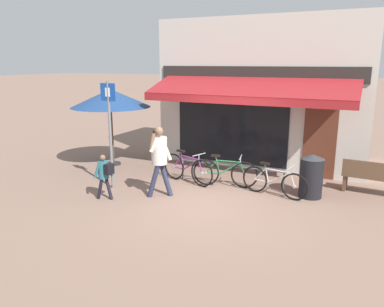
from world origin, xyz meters
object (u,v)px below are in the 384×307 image
(bicycle_silver, at_px, (274,182))
(pedestrian_adult, at_px, (159,154))
(bicycle_green, at_px, (225,173))
(park_bench, at_px, (377,177))
(parking_sign, at_px, (110,125))
(cafe_parasol, at_px, (111,98))
(pedestrian_child, at_px, (104,172))
(bicycle_purple, at_px, (187,169))
(litter_bin, at_px, (311,176))

(bicycle_silver, distance_m, pedestrian_adult, 2.91)
(bicycle_green, distance_m, park_bench, 3.77)
(parking_sign, distance_m, cafe_parasol, 2.42)
(cafe_parasol, bearing_deg, bicycle_green, -7.30)
(pedestrian_child, xyz_separation_m, parking_sign, (-0.37, 0.76, 1.00))
(park_bench, bearing_deg, bicycle_green, -160.39)
(bicycle_silver, bearing_deg, parking_sign, -152.74)
(pedestrian_adult, xyz_separation_m, park_bench, (4.82, 2.39, -0.61))
(bicycle_green, relative_size, cafe_parasol, 0.69)
(bicycle_purple, relative_size, bicycle_silver, 1.00)
(parking_sign, xyz_separation_m, park_bench, (6.26, 2.39, -1.23))
(bicycle_silver, xyz_separation_m, park_bench, (2.28, 1.15, 0.09))
(bicycle_purple, relative_size, litter_bin, 1.59)
(parking_sign, bearing_deg, bicycle_green, 27.94)
(pedestrian_adult, relative_size, cafe_parasol, 0.71)
(bicycle_purple, xyz_separation_m, pedestrian_adult, (-0.14, -1.26, 0.68))
(bicycle_green, height_order, bicycle_silver, bicycle_green)
(parking_sign, relative_size, park_bench, 1.72)
(bicycle_silver, height_order, pedestrian_adult, pedestrian_adult)
(bicycle_silver, distance_m, pedestrian_child, 4.14)
(pedestrian_child, bearing_deg, bicycle_silver, -143.80)
(pedestrian_adult, height_order, cafe_parasol, cafe_parasol)
(parking_sign, bearing_deg, pedestrian_child, -64.44)
(bicycle_purple, distance_m, parking_sign, 2.40)
(bicycle_silver, bearing_deg, pedestrian_adult, -143.93)
(cafe_parasol, distance_m, park_bench, 7.87)
(bicycle_silver, relative_size, pedestrian_child, 1.52)
(bicycle_silver, relative_size, cafe_parasol, 0.69)
(pedestrian_adult, bearing_deg, parking_sign, -11.39)
(bicycle_purple, distance_m, cafe_parasol, 3.53)
(bicycle_silver, height_order, parking_sign, parking_sign)
(bicycle_green, xyz_separation_m, cafe_parasol, (-4.04, 0.52, 1.75))
(bicycle_green, relative_size, litter_bin, 1.59)
(bicycle_purple, bearing_deg, pedestrian_child, -105.73)
(bicycle_green, bearing_deg, pedestrian_child, -147.90)
(bicycle_silver, height_order, litter_bin, litter_bin)
(bicycle_purple, distance_m, bicycle_silver, 2.40)
(pedestrian_adult, relative_size, litter_bin, 1.63)
(bicycle_purple, xyz_separation_m, pedestrian_child, (-1.22, -2.02, 0.30))
(bicycle_purple, bearing_deg, parking_sign, -126.25)
(bicycle_green, bearing_deg, parking_sign, -163.60)
(litter_bin, bearing_deg, bicycle_purple, -174.59)
(bicycle_silver, height_order, park_bench, park_bench)
(litter_bin, bearing_deg, bicycle_silver, -158.76)
(park_bench, bearing_deg, bicycle_silver, -148.88)
(litter_bin, bearing_deg, pedestrian_adult, -155.12)
(bicycle_purple, relative_size, pedestrian_child, 1.53)
(bicycle_purple, height_order, parking_sign, parking_sign)
(bicycle_purple, relative_size, pedestrian_adult, 0.97)
(bicycle_green, relative_size, pedestrian_adult, 0.97)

